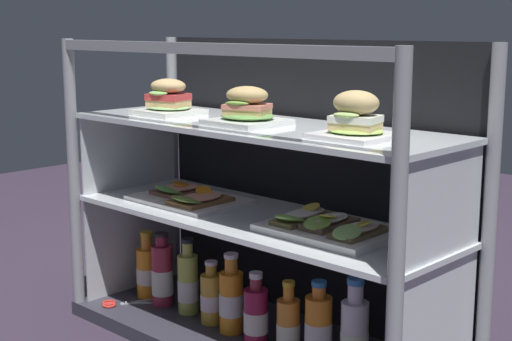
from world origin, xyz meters
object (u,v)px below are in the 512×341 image
object	(u,v)px
juice_bottle_back_center	(147,271)
juice_bottle_back_left	(288,326)
open_sandwich_tray_center	(328,227)
juice_bottle_back_right	(231,300)
juice_bottle_tucked_behind	(162,275)
kitchen_scissors	(117,303)
open_sandwich_tray_mid_right	(189,197)
juice_bottle_front_second	(318,330)
plated_roll_sandwich_left_of_center	(246,111)
juice_bottle_near_post	(256,316)
plated_roll_sandwich_far_left	(356,119)
plated_roll_sandwich_center	(168,101)
juice_bottle_front_fourth	(354,336)
juice_bottle_front_middle	(211,298)
juice_bottle_front_left_end	(188,283)

from	to	relation	value
juice_bottle_back_center	juice_bottle_back_left	xyz separation A→B (m)	(0.63, -0.01, -0.01)
open_sandwich_tray_center	juice_bottle_back_right	xyz separation A→B (m)	(-0.33, -0.03, -0.28)
juice_bottle_tucked_behind	kitchen_scissors	distance (m)	0.18
open_sandwich_tray_center	juice_bottle_tucked_behind	size ratio (longest dim) A/B	1.43
open_sandwich_tray_mid_right	juice_bottle_front_second	world-z (taller)	open_sandwich_tray_mid_right
plated_roll_sandwich_left_of_center	juice_bottle_back_center	bearing A→B (deg)	178.24
open_sandwich_tray_center	kitchen_scissors	world-z (taller)	open_sandwich_tray_center
juice_bottle_back_left	juice_bottle_near_post	bearing A→B (deg)	-171.62
plated_roll_sandwich_far_left	open_sandwich_tray_mid_right	size ratio (longest dim) A/B	0.54
plated_roll_sandwich_left_of_center	plated_roll_sandwich_center	bearing A→B (deg)	178.75
juice_bottle_tucked_behind	juice_bottle_front_fourth	size ratio (longest dim) A/B	0.92
juice_bottle_back_right	kitchen_scissors	size ratio (longest dim) A/B	1.34
plated_roll_sandwich_center	juice_bottle_front_middle	xyz separation A→B (m)	(0.18, -0.00, -0.58)
plated_roll_sandwich_far_left	juice_bottle_tucked_behind	bearing A→B (deg)	-179.61
juice_bottle_front_middle	juice_bottle_back_right	bearing A→B (deg)	-4.46
open_sandwich_tray_center	juice_bottle_front_fourth	xyz separation A→B (m)	(0.10, -0.01, -0.27)
plated_roll_sandwich_left_of_center	juice_bottle_tucked_behind	world-z (taller)	plated_roll_sandwich_left_of_center
open_sandwich_tray_mid_right	juice_bottle_near_post	size ratio (longest dim) A/B	1.62
juice_bottle_back_left	juice_bottle_back_center	bearing A→B (deg)	178.66
juice_bottle_front_second	juice_bottle_front_fourth	distance (m)	0.11
open_sandwich_tray_center	juice_bottle_tucked_behind	distance (m)	0.70
juice_bottle_back_right	juice_bottle_near_post	xyz separation A→B (m)	(0.11, -0.01, -0.01)
plated_roll_sandwich_left_of_center	open_sandwich_tray_mid_right	bearing A→B (deg)	175.95
juice_bottle_back_center	juice_bottle_tucked_behind	size ratio (longest dim) A/B	0.93
plated_roll_sandwich_left_of_center	juice_bottle_back_right	distance (m)	0.56
juice_bottle_front_left_end	juice_bottle_back_left	bearing A→B (deg)	-1.66
juice_bottle_front_left_end	juice_bottle_back_left	distance (m)	0.43
juice_bottle_front_middle	juice_bottle_tucked_behind	bearing A→B (deg)	-178.56
juice_bottle_tucked_behind	juice_bottle_near_post	world-z (taller)	juice_bottle_tucked_behind
plated_roll_sandwich_left_of_center	plated_roll_sandwich_far_left	bearing A→B (deg)	0.77
juice_bottle_front_second	kitchen_scissors	size ratio (longest dim) A/B	1.30
plated_roll_sandwich_left_of_center	open_sandwich_tray_mid_right	world-z (taller)	plated_roll_sandwich_left_of_center
juice_bottle_back_center	juice_bottle_back_right	distance (m)	0.41
plated_roll_sandwich_far_left	juice_bottle_back_center	world-z (taller)	plated_roll_sandwich_far_left
open_sandwich_tray_center	juice_bottle_front_second	size ratio (longest dim) A/B	1.48
plated_roll_sandwich_left_of_center	kitchen_scissors	distance (m)	0.82
plated_roll_sandwich_far_left	kitchen_scissors	bearing A→B (deg)	-172.64
plated_roll_sandwich_center	juice_bottle_front_left_end	size ratio (longest dim) A/B	0.72
juice_bottle_tucked_behind	kitchen_scissors	size ratio (longest dim) A/B	1.34
plated_roll_sandwich_left_of_center	plated_roll_sandwich_far_left	world-z (taller)	plated_roll_sandwich_far_left
open_sandwich_tray_mid_right	juice_bottle_front_middle	distance (m)	0.31
plated_roll_sandwich_far_left	juice_bottle_front_second	size ratio (longest dim) A/B	0.80
open_sandwich_tray_center	juice_bottle_front_fourth	world-z (taller)	open_sandwich_tray_center
plated_roll_sandwich_far_left	juice_bottle_back_right	bearing A→B (deg)	-179.10
plated_roll_sandwich_left_of_center	juice_bottle_front_middle	size ratio (longest dim) A/B	0.97
plated_roll_sandwich_far_left	juice_bottle_front_second	world-z (taller)	plated_roll_sandwich_far_left
juice_bottle_back_center	kitchen_scissors	xyz separation A→B (m)	(-0.01, -0.12, -0.08)
plated_roll_sandwich_left_of_center	juice_bottle_tucked_behind	xyz separation A→B (m)	(-0.38, -0.00, -0.56)
plated_roll_sandwich_center	juice_bottle_front_left_end	distance (m)	0.57
plated_roll_sandwich_far_left	juice_bottle_tucked_behind	distance (m)	0.93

